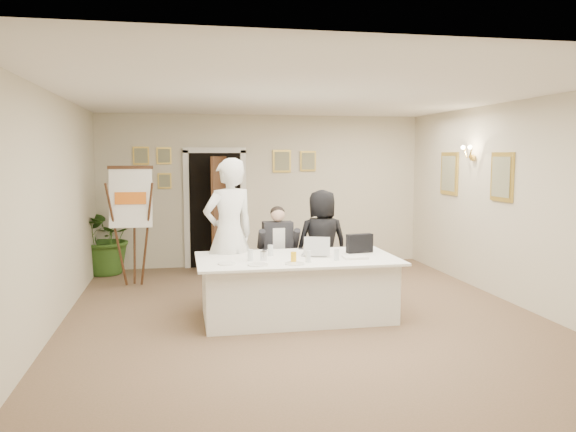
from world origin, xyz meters
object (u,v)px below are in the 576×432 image
(seated_man, at_px, (278,252))
(potted_palm, at_px, (107,235))
(paper_stack, at_px, (355,257))
(flip_chart, at_px, (133,232))
(conference_table, at_px, (297,287))
(laptop, at_px, (315,245))
(laptop_bag, at_px, (360,243))
(steel_jug, at_px, (264,256))
(oj_glass, at_px, (294,257))
(standing_woman, at_px, (322,243))
(standing_man, at_px, (229,235))

(seated_man, relative_size, potted_palm, 1.00)
(paper_stack, bearing_deg, flip_chart, 140.45)
(conference_table, bearing_deg, laptop, 19.10)
(conference_table, height_order, seated_man, seated_man)
(laptop_bag, height_order, steel_jug, laptop_bag)
(conference_table, distance_m, potted_palm, 4.23)
(laptop, relative_size, oj_glass, 2.71)
(standing_woman, xyz_separation_m, laptop, (-0.34, -0.97, 0.13))
(steel_jug, bearing_deg, potted_palm, 123.88)
(conference_table, bearing_deg, seated_man, 93.97)
(laptop_bag, relative_size, paper_stack, 1.22)
(paper_stack, xyz_separation_m, steel_jug, (-1.14, 0.09, 0.04))
(potted_palm, xyz_separation_m, laptop, (2.96, -3.15, 0.24))
(standing_woman, bearing_deg, laptop, 67.91)
(seated_man, height_order, oj_glass, seated_man)
(conference_table, xyz_separation_m, paper_stack, (0.70, -0.22, 0.40))
(oj_glass, bearing_deg, standing_woman, 63.23)
(flip_chart, bearing_deg, seated_man, -29.22)
(oj_glass, relative_size, steel_jug, 1.18)
(oj_glass, bearing_deg, potted_palm, 125.87)
(potted_palm, distance_m, steel_jug, 4.06)
(paper_stack, bearing_deg, potted_palm, 134.53)
(standing_woman, bearing_deg, laptop_bag, 105.57)
(seated_man, xyz_separation_m, standing_woman, (0.66, 0.08, 0.11))
(potted_palm, xyz_separation_m, laptop_bag, (3.59, -3.07, 0.22))
(seated_man, relative_size, standing_woman, 0.86)
(standing_man, xyz_separation_m, paper_stack, (1.50, -0.76, -0.22))
(standing_woman, height_order, steel_jug, standing_woman)
(laptop_bag, relative_size, oj_glass, 2.73)
(potted_palm, bearing_deg, paper_stack, -45.47)
(standing_man, bearing_deg, paper_stack, 129.45)
(potted_palm, xyz_separation_m, oj_glass, (2.59, -3.59, 0.17))
(standing_woman, bearing_deg, standing_man, 17.64)
(standing_woman, xyz_separation_m, steel_jug, (-1.04, -1.18, 0.05))
(standing_woman, bearing_deg, oj_glass, 60.73)
(standing_woman, height_order, paper_stack, standing_woman)
(conference_table, height_order, laptop_bag, laptop_bag)
(standing_man, height_order, paper_stack, standing_man)
(standing_man, bearing_deg, oj_glass, 104.30)
(seated_man, xyz_separation_m, standing_man, (-0.74, -0.44, 0.34))
(standing_woman, distance_m, laptop, 1.04)
(conference_table, bearing_deg, standing_woman, 60.53)
(paper_stack, distance_m, oj_glass, 0.82)
(paper_stack, bearing_deg, steel_jug, 175.50)
(flip_chart, distance_m, laptop_bag, 3.65)
(standing_man, relative_size, steel_jug, 18.38)
(seated_man, relative_size, steel_jug, 12.28)
(potted_palm, height_order, laptop, potted_palm)
(seated_man, distance_m, laptop_bag, 1.26)
(potted_palm, height_order, laptop_bag, potted_palm)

